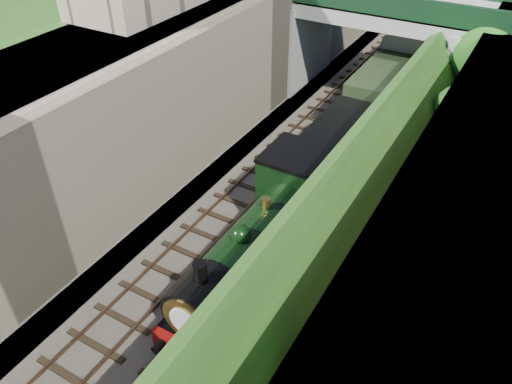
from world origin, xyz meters
TOP-DOWN VIEW (x-y plane):
  - trackbed at (0.00, 20.00)m, footprint 10.00×90.00m
  - retaining_wall at (-5.50, 20.00)m, footprint 1.00×90.00m
  - street_plateau_left at (-9.00, 20.00)m, footprint 6.00×90.00m
  - embankment_slope at (4.99, 18.65)m, footprint 4.33×90.00m
  - track_left at (-2.00, 20.00)m, footprint 2.50×90.00m
  - track_right at (1.20, 20.00)m, footprint 2.50×90.00m
  - road_bridge at (0.94, 24.00)m, footprint 16.00×6.40m
  - tree at (5.91, 21.88)m, footprint 3.60×3.80m
  - locomotive at (1.20, 6.61)m, footprint 3.10×10.22m
  - tender at (1.20, 13.97)m, footprint 2.70×6.00m
  - coach_front at (1.20, 26.57)m, footprint 2.90×18.00m

SIDE VIEW (x-z plane):
  - trackbed at x=0.00m, z-range 0.00..0.20m
  - track_left at x=-2.00m, z-range 0.15..0.35m
  - track_right at x=1.20m, z-range 0.15..0.35m
  - tender at x=1.20m, z-range 0.09..3.14m
  - locomotive at x=1.20m, z-range -0.02..3.81m
  - coach_front at x=1.20m, z-range 0.20..3.90m
  - embankment_slope at x=4.99m, z-range -0.44..5.92m
  - retaining_wall at x=-5.50m, z-range 0.00..7.00m
  - street_plateau_left at x=-9.00m, z-range 0.00..7.00m
  - road_bridge at x=0.94m, z-range 0.45..7.70m
  - tree at x=5.91m, z-range 1.35..7.95m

